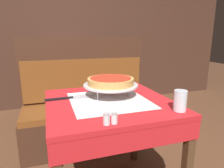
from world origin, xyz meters
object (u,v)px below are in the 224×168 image
object	(u,v)px
dining_table_rear	(69,73)
pizza_pan_stand	(111,86)
water_glass_near	(180,101)
condiment_caddy	(63,62)
deep_dish_pizza	(111,81)
pizza_server	(70,98)
salt_shaker	(107,119)
pepper_shaker	(114,118)
booth_bench	(89,114)
dining_table_front	(109,113)

from	to	relation	value
dining_table_rear	pizza_pan_stand	xyz separation A→B (m)	(0.11, -1.69, 0.19)
water_glass_near	condiment_caddy	world-z (taller)	condiment_caddy
condiment_caddy	deep_dish_pizza	bearing A→B (deg)	-83.91
water_glass_near	pizza_server	bearing A→B (deg)	143.08
salt_shaker	dining_table_rear	bearing A→B (deg)	88.63
salt_shaker	pepper_shaker	distance (m)	0.04
dining_table_rear	deep_dish_pizza	size ratio (longest dim) A/B	2.34
pizza_pan_stand	salt_shaker	size ratio (longest dim) A/B	6.32
pizza_server	pepper_shaker	size ratio (longest dim) A/B	5.04
pizza_pan_stand	dining_table_rear	bearing A→B (deg)	93.78
booth_bench	condiment_caddy	xyz separation A→B (m)	(-0.17, 1.00, 0.47)
pizza_pan_stand	salt_shaker	bearing A→B (deg)	-110.25
dining_table_rear	pepper_shaker	world-z (taller)	pepper_shaker
water_glass_near	pepper_shaker	size ratio (longest dim) A/B	2.02
water_glass_near	pepper_shaker	distance (m)	0.42
pepper_shaker	pizza_pan_stand	bearing A→B (deg)	74.47
deep_dish_pizza	pepper_shaker	xyz separation A→B (m)	(-0.12, -0.44, -0.08)
pizza_server	water_glass_near	distance (m)	0.72
booth_bench	water_glass_near	xyz separation A→B (m)	(0.31, -1.16, 0.49)
salt_shaker	pepper_shaker	world-z (taller)	salt_shaker
deep_dish_pizza	water_glass_near	distance (m)	0.49
dining_table_rear	pizza_pan_stand	world-z (taller)	pizza_pan_stand
dining_table_front	dining_table_rear	size ratio (longest dim) A/B	1.07
booth_bench	pizza_pan_stand	bearing A→B (deg)	-88.98
booth_bench	condiment_caddy	size ratio (longest dim) A/B	8.77
dining_table_rear	water_glass_near	size ratio (longest dim) A/B	6.31
condiment_caddy	pepper_shaker	bearing A→B (deg)	-88.29
deep_dish_pizza	pizza_server	xyz separation A→B (m)	(-0.28, 0.04, -0.11)
pizza_server	pepper_shaker	world-z (taller)	pepper_shaker
dining_table_front	pizza_server	size ratio (longest dim) A/B	2.70
pizza_pan_stand	pepper_shaker	bearing A→B (deg)	-105.53
condiment_caddy	pizza_pan_stand	bearing A→B (deg)	-83.91
booth_bench	pizza_pan_stand	xyz separation A→B (m)	(0.01, -0.77, 0.51)
booth_bench	dining_table_front	bearing A→B (deg)	-91.62
salt_shaker	condiment_caddy	world-z (taller)	condiment_caddy
dining_table_front	booth_bench	bearing A→B (deg)	88.38
salt_shaker	pizza_server	bearing A→B (deg)	104.15
pepper_shaker	water_glass_near	bearing A→B (deg)	6.72
pizza_pan_stand	water_glass_near	size ratio (longest dim) A/B	3.18
dining_table_rear	pizza_server	size ratio (longest dim) A/B	2.53
booth_bench	pepper_shaker	xyz separation A→B (m)	(-0.11, -1.21, 0.46)
condiment_caddy	dining_table_rear	bearing A→B (deg)	-45.56
pizza_pan_stand	deep_dish_pizza	world-z (taller)	deep_dish_pizza
water_glass_near	condiment_caddy	xyz separation A→B (m)	(-0.48, 2.16, -0.02)
condiment_caddy	dining_table_front	bearing A→B (deg)	-85.33
pizza_server	condiment_caddy	size ratio (longest dim) A/B	1.88
booth_bench	pizza_server	bearing A→B (deg)	-110.35
dining_table_front	condiment_caddy	world-z (taller)	condiment_caddy
dining_table_front	pepper_shaker	xyz separation A→B (m)	(-0.09, -0.36, 0.13)
water_glass_near	condiment_caddy	size ratio (longest dim) A/B	0.75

